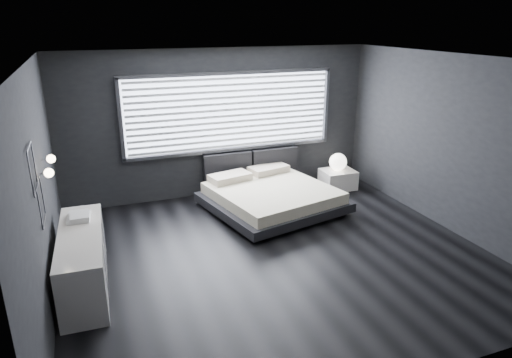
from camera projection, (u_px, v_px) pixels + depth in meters
name	position (u px, v px, depth m)	size (l,w,h in m)	color
room	(278.00, 164.00, 6.28)	(6.04, 6.00, 2.80)	black
window	(231.00, 112.00, 8.65)	(4.14, 0.09, 1.52)	white
headboard	(252.00, 163.00, 9.08)	(1.96, 0.16, 0.52)	black
sconce_near	(49.00, 173.00, 5.29)	(0.18, 0.11, 0.11)	silver
sconce_far	(51.00, 159.00, 5.82)	(0.18, 0.11, 0.11)	silver
wall_art_upper	(32.00, 168.00, 4.65)	(0.01, 0.48, 0.48)	#47474C
wall_art_lower	(41.00, 202.00, 5.02)	(0.01, 0.48, 0.48)	#47474C
bed	(271.00, 196.00, 8.25)	(2.54, 2.47, 0.56)	black
nightstand	(338.00, 179.00, 9.32)	(0.65, 0.54, 0.38)	white
orb_lamp	(338.00, 162.00, 9.21)	(0.35, 0.35, 0.35)	white
dresser	(83.00, 261.00, 5.81)	(0.61, 1.92, 0.76)	white
book_stack	(79.00, 216.00, 6.09)	(0.31, 0.39, 0.08)	silver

